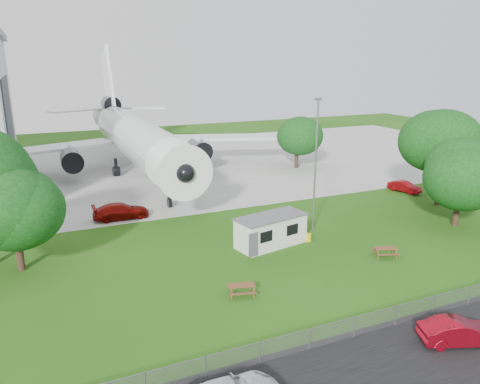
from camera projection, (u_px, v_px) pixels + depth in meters
name	position (u px, v px, depth m)	size (l,w,h in m)	color
ground	(264.00, 273.00, 34.74)	(160.00, 160.00, 0.00)	#2F6216
asphalt_strip	(381.00, 378.00, 23.31)	(120.00, 8.00, 0.02)	black
concrete_apron	(146.00, 168.00, 68.13)	(120.00, 46.00, 0.03)	#B7B7B2
airliner	(133.00, 135.00, 64.02)	(46.36, 47.73, 17.69)	white
site_cabin	(271.00, 231.00, 39.64)	(6.96, 3.87, 2.62)	silver
picnic_west	(242.00, 295.00, 31.54)	(1.80, 1.50, 0.76)	brown
picnic_east	(385.00, 256.00, 37.65)	(1.80, 1.50, 0.76)	brown
fence	(339.00, 341.00, 26.39)	(58.00, 0.04, 1.30)	gray
lamp_mast	(315.00, 167.00, 41.73)	(0.16, 0.16, 12.00)	slate
tree_west_small	(13.00, 208.00, 33.94)	(7.69, 7.69, 8.76)	#382619
tree_east_front	(462.00, 173.00, 43.37)	(7.25, 7.25, 8.74)	#382619
tree_east_back	(444.00, 143.00, 49.14)	(8.07, 8.07, 10.90)	#382619
tree_far_apron	(297.00, 137.00, 66.85)	(6.53, 6.53, 7.76)	#382619
car_centre_sedan	(459.00, 332.00, 25.98)	(1.52, 4.37, 1.44)	maroon
car_ne_sedan	(404.00, 187.00, 55.65)	(1.37, 3.91, 1.29)	maroon
car_apron_van	(121.00, 211.00, 46.32)	(2.21, 5.44, 1.58)	maroon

